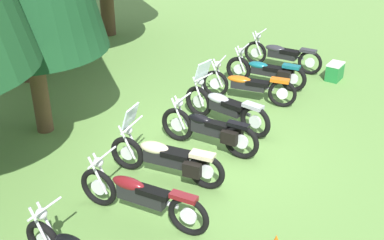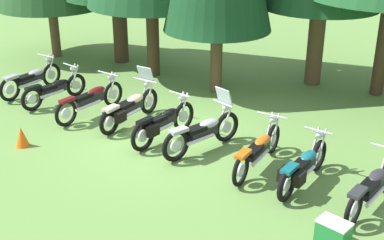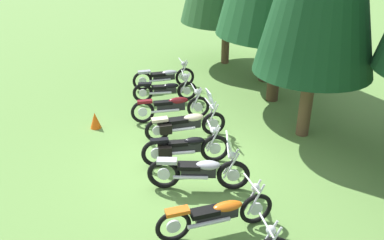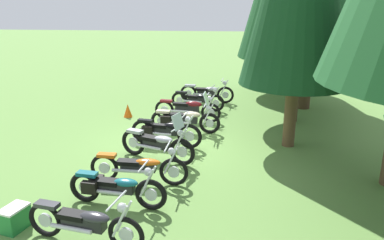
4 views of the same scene
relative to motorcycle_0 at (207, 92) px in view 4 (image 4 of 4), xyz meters
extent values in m
plane|color=#608C42|center=(5.00, -0.84, -0.45)|extent=(80.00, 80.00, 0.00)
torus|color=black|center=(0.07, 0.76, -0.09)|extent=(0.17, 0.71, 0.71)
cylinder|color=silver|center=(0.07, 0.76, -0.09)|extent=(0.08, 0.28, 0.27)
torus|color=black|center=(-0.08, -0.79, -0.09)|extent=(0.17, 0.71, 0.71)
cylinder|color=silver|center=(-0.08, -0.79, -0.09)|extent=(0.08, 0.28, 0.27)
cube|color=black|center=(0.00, -0.01, 0.00)|extent=(0.30, 0.79, 0.22)
ellipsoid|color=#9EA0A8|center=(0.02, 0.20, 0.14)|extent=(0.34, 0.57, 0.17)
cube|color=black|center=(-0.03, -0.23, 0.11)|extent=(0.32, 0.54, 0.10)
cube|color=#9EA0A8|center=(-0.07, -0.71, 0.24)|extent=(0.25, 0.46, 0.08)
cylinder|color=silver|center=(-0.02, 0.71, 0.21)|extent=(0.08, 0.34, 0.65)
cylinder|color=silver|center=(0.15, 0.69, 0.21)|extent=(0.08, 0.34, 0.65)
cylinder|color=silver|center=(0.06, 0.62, 0.54)|extent=(0.68, 0.10, 0.04)
sphere|color=silver|center=(0.06, 0.71, 0.42)|extent=(0.19, 0.19, 0.17)
cylinder|color=silver|center=(0.12, -0.20, -0.07)|extent=(0.15, 0.78, 0.08)
torus|color=black|center=(1.31, 0.41, -0.11)|extent=(0.25, 0.68, 0.67)
cylinder|color=silver|center=(1.31, 0.41, -0.11)|extent=(0.10, 0.26, 0.25)
torus|color=black|center=(0.99, -1.03, -0.11)|extent=(0.25, 0.68, 0.67)
cylinder|color=silver|center=(0.99, -1.03, -0.11)|extent=(0.10, 0.26, 0.25)
cube|color=black|center=(1.15, -0.31, -0.02)|extent=(0.35, 0.76, 0.20)
ellipsoid|color=black|center=(1.19, -0.11, 0.10)|extent=(0.35, 0.56, 0.16)
cube|color=black|center=(1.11, -0.51, 0.07)|extent=(0.32, 0.53, 0.10)
cube|color=black|center=(1.01, -0.96, 0.20)|extent=(0.27, 0.47, 0.08)
cylinder|color=silver|center=(1.23, 0.37, 0.19)|extent=(0.12, 0.34, 0.65)
cylinder|color=silver|center=(1.37, 0.34, 0.19)|extent=(0.12, 0.34, 0.65)
cylinder|color=silver|center=(1.28, 0.28, 0.52)|extent=(0.60, 0.17, 0.04)
sphere|color=silver|center=(1.30, 0.36, 0.40)|extent=(0.20, 0.20, 0.17)
cylinder|color=silver|center=(1.23, -0.50, -0.09)|extent=(0.24, 0.73, 0.08)
torus|color=black|center=(2.73, 0.28, -0.09)|extent=(0.19, 0.71, 0.70)
cylinder|color=silver|center=(2.73, 0.28, -0.09)|extent=(0.09, 0.28, 0.27)
torus|color=black|center=(2.49, -1.40, -0.09)|extent=(0.19, 0.71, 0.70)
cylinder|color=silver|center=(2.49, -1.40, -0.09)|extent=(0.09, 0.28, 0.27)
cube|color=black|center=(2.61, -0.56, 0.02)|extent=(0.29, 0.86, 0.26)
ellipsoid|color=maroon|center=(2.64, -0.33, 0.18)|extent=(0.30, 0.62, 0.20)
cube|color=black|center=(2.57, -0.79, 0.15)|extent=(0.28, 0.58, 0.10)
cube|color=maroon|center=(2.50, -1.32, 0.24)|extent=(0.22, 0.46, 0.08)
cylinder|color=silver|center=(2.65, 0.23, 0.20)|extent=(0.09, 0.34, 0.65)
cylinder|color=silver|center=(2.78, 0.21, 0.20)|extent=(0.09, 0.34, 0.65)
cylinder|color=silver|center=(2.71, 0.14, 0.54)|extent=(0.74, 0.14, 0.04)
sphere|color=silver|center=(2.72, 0.23, 0.42)|extent=(0.19, 0.19, 0.17)
cylinder|color=silver|center=(2.69, -0.76, -0.07)|extent=(0.20, 0.84, 0.08)
torus|color=black|center=(3.89, 0.30, -0.10)|extent=(0.16, 0.70, 0.69)
cylinder|color=silver|center=(3.89, 0.30, -0.10)|extent=(0.07, 0.27, 0.26)
torus|color=black|center=(3.76, -1.30, -0.10)|extent=(0.16, 0.70, 0.69)
cylinder|color=silver|center=(3.76, -1.30, -0.10)|extent=(0.07, 0.27, 0.26)
cube|color=black|center=(3.83, -0.50, 0.01)|extent=(0.30, 0.81, 0.25)
ellipsoid|color=beige|center=(3.85, -0.28, 0.16)|extent=(0.34, 0.59, 0.19)
cube|color=black|center=(3.81, -0.72, 0.13)|extent=(0.32, 0.55, 0.10)
cube|color=beige|center=(3.77, -1.22, 0.22)|extent=(0.25, 0.46, 0.08)
cylinder|color=silver|center=(3.80, 0.25, 0.20)|extent=(0.07, 0.34, 0.65)
cylinder|color=silver|center=(3.97, 0.23, 0.20)|extent=(0.07, 0.34, 0.65)
cylinder|color=silver|center=(3.88, 0.16, 0.54)|extent=(0.77, 0.10, 0.04)
sphere|color=silver|center=(3.89, 0.25, 0.42)|extent=(0.18, 0.18, 0.17)
cylinder|color=silver|center=(3.96, -0.69, -0.08)|extent=(0.14, 0.80, 0.08)
cube|color=silver|center=(3.88, 0.18, 0.72)|extent=(0.45, 0.19, 0.39)
cube|color=black|center=(3.59, -1.09, 0.00)|extent=(0.16, 0.33, 0.26)
cube|color=black|center=(3.97, -1.12, 0.00)|extent=(0.16, 0.33, 0.26)
torus|color=black|center=(5.23, -0.22, -0.07)|extent=(0.24, 0.75, 0.74)
cylinder|color=silver|center=(5.23, -0.22, -0.07)|extent=(0.10, 0.29, 0.29)
torus|color=black|center=(4.96, -1.65, -0.07)|extent=(0.24, 0.75, 0.74)
cylinder|color=silver|center=(4.96, -1.65, -0.07)|extent=(0.10, 0.29, 0.29)
cube|color=black|center=(5.09, -0.93, 0.04)|extent=(0.30, 0.74, 0.25)
ellipsoid|color=black|center=(5.13, -0.74, 0.19)|extent=(0.30, 0.54, 0.19)
cube|color=black|center=(5.05, -1.13, 0.16)|extent=(0.28, 0.51, 0.10)
cube|color=black|center=(4.97, -1.57, 0.28)|extent=(0.23, 0.46, 0.08)
cylinder|color=silver|center=(5.15, -0.27, 0.22)|extent=(0.11, 0.34, 0.65)
cylinder|color=silver|center=(5.28, -0.29, 0.22)|extent=(0.11, 0.34, 0.65)
cylinder|color=silver|center=(5.20, -0.36, 0.56)|extent=(0.62, 0.15, 0.04)
sphere|color=silver|center=(5.22, -0.27, 0.44)|extent=(0.20, 0.20, 0.17)
cylinder|color=silver|center=(5.17, -1.11, -0.05)|extent=(0.21, 0.72, 0.08)
cube|color=black|center=(4.86, -1.43, 0.03)|extent=(0.20, 0.34, 0.26)
cube|color=black|center=(5.13, -1.48, 0.03)|extent=(0.20, 0.34, 0.26)
torus|color=black|center=(6.44, -0.29, -0.08)|extent=(0.38, 0.73, 0.74)
cylinder|color=silver|center=(6.44, -0.29, -0.08)|extent=(0.15, 0.28, 0.28)
torus|color=black|center=(5.87, -1.73, -0.08)|extent=(0.38, 0.73, 0.74)
cylinder|color=silver|center=(5.87, -1.73, -0.08)|extent=(0.15, 0.28, 0.28)
cube|color=black|center=(6.15, -1.01, 0.03)|extent=(0.50, 0.80, 0.24)
ellipsoid|color=#9EA0A8|center=(6.23, -0.81, 0.18)|extent=(0.47, 0.61, 0.19)
cube|color=black|center=(6.07, -1.21, 0.15)|extent=(0.44, 0.57, 0.10)
cube|color=#9EA0A8|center=(5.90, -1.66, 0.27)|extent=(0.36, 0.49, 0.08)
cylinder|color=silver|center=(6.33, -0.32, 0.22)|extent=(0.16, 0.33, 0.65)
cylinder|color=silver|center=(6.49, -0.38, 0.22)|extent=(0.16, 0.33, 0.65)
cylinder|color=silver|center=(6.38, -0.42, 0.56)|extent=(0.58, 0.26, 0.04)
sphere|color=silver|center=(6.42, -0.34, 0.44)|extent=(0.22, 0.22, 0.17)
cylinder|color=silver|center=(6.22, -1.22, -0.06)|extent=(0.36, 0.74, 0.08)
cube|color=silver|center=(6.39, -0.41, 0.74)|extent=(0.47, 0.30, 0.39)
torus|color=black|center=(7.61, -0.36, -0.10)|extent=(0.12, 0.69, 0.69)
cylinder|color=silver|center=(7.61, -0.36, -0.10)|extent=(0.06, 0.27, 0.27)
torus|color=black|center=(7.54, -2.03, -0.10)|extent=(0.12, 0.69, 0.69)
cylinder|color=silver|center=(7.54, -2.03, -0.10)|extent=(0.06, 0.27, 0.27)
cube|color=black|center=(7.58, -1.19, -0.01)|extent=(0.25, 0.84, 0.20)
ellipsoid|color=#D16014|center=(7.59, -0.96, 0.11)|extent=(0.29, 0.60, 0.16)
cube|color=black|center=(7.57, -1.42, 0.08)|extent=(0.27, 0.56, 0.10)
cube|color=#D16014|center=(7.54, -1.95, 0.23)|extent=(0.21, 0.45, 0.08)
cylinder|color=silver|center=(7.53, -0.41, 0.20)|extent=(0.06, 0.34, 0.65)
cylinder|color=silver|center=(7.69, -0.42, 0.20)|extent=(0.06, 0.34, 0.65)
cylinder|color=silver|center=(7.61, -0.49, 0.53)|extent=(0.69, 0.07, 0.04)
sphere|color=silver|center=(7.61, -0.41, 0.41)|extent=(0.18, 0.18, 0.17)
cylinder|color=silver|center=(7.70, -1.38, -0.08)|extent=(0.12, 0.83, 0.08)
torus|color=black|center=(8.74, -0.67, -0.10)|extent=(0.21, 0.70, 0.69)
cylinder|color=silver|center=(8.74, -0.67, -0.10)|extent=(0.08, 0.26, 0.26)
torus|color=black|center=(8.54, -2.15, -0.10)|extent=(0.21, 0.70, 0.69)
cylinder|color=silver|center=(8.54, -2.15, -0.10)|extent=(0.08, 0.26, 0.26)
cube|color=black|center=(8.64, -1.41, -0.01)|extent=(0.31, 0.76, 0.21)
ellipsoid|color=#14606B|center=(8.67, -1.21, 0.12)|extent=(0.34, 0.56, 0.16)
cube|color=black|center=(8.61, -1.62, 0.09)|extent=(0.31, 0.52, 0.10)
cube|color=#14606B|center=(8.55, -2.07, 0.22)|extent=(0.25, 0.46, 0.08)
cylinder|color=silver|center=(8.66, -0.72, 0.20)|extent=(0.09, 0.34, 0.65)
cylinder|color=silver|center=(8.81, -0.74, 0.20)|extent=(0.09, 0.34, 0.65)
cylinder|color=silver|center=(8.72, -0.81, 0.53)|extent=(0.61, 0.12, 0.04)
sphere|color=silver|center=(8.74, -0.72, 0.41)|extent=(0.19, 0.19, 0.17)
cylinder|color=silver|center=(8.75, -1.59, -0.08)|extent=(0.18, 0.74, 0.08)
cube|color=black|center=(8.40, -1.93, 0.00)|extent=(0.18, 0.34, 0.26)
cube|color=black|center=(8.74, -1.98, 0.00)|extent=(0.18, 0.34, 0.26)
torus|color=black|center=(10.17, -0.83, -0.10)|extent=(0.22, 0.69, 0.68)
cylinder|color=silver|center=(10.17, -0.83, -0.10)|extent=(0.10, 0.27, 0.27)
torus|color=black|center=(9.85, -2.42, -0.10)|extent=(0.22, 0.69, 0.68)
cylinder|color=silver|center=(9.85, -2.42, -0.10)|extent=(0.10, 0.27, 0.27)
cube|color=black|center=(10.01, -1.63, 0.00)|extent=(0.37, 0.83, 0.22)
ellipsoid|color=#2D2D33|center=(10.06, -1.41, 0.13)|extent=(0.38, 0.61, 0.17)
cube|color=black|center=(9.97, -1.85, 0.10)|extent=(0.36, 0.58, 0.10)
cube|color=#2D2D33|center=(9.87, -2.34, 0.22)|extent=(0.28, 0.47, 0.08)
cylinder|color=silver|center=(10.08, -0.87, 0.19)|extent=(0.11, 0.34, 0.65)
cylinder|color=silver|center=(10.24, -0.91, 0.19)|extent=(0.11, 0.34, 0.65)
cylinder|color=silver|center=(10.14, -0.97, 0.53)|extent=(0.71, 0.18, 0.04)
sphere|color=silver|center=(10.16, -0.88, 0.41)|extent=(0.20, 0.20, 0.17)
cylinder|color=silver|center=(10.11, -1.83, -0.08)|extent=(0.24, 0.80, 0.08)
cylinder|color=brown|center=(-1.98, 3.29, 0.46)|extent=(0.33, 0.33, 1.81)
cylinder|color=#42301E|center=(0.49, 3.86, 0.69)|extent=(0.50, 0.50, 2.27)
cylinder|color=#42301E|center=(2.27, 3.14, 0.70)|extent=(0.40, 0.40, 2.29)
cylinder|color=brown|center=(4.73, 2.68, 0.50)|extent=(0.35, 0.35, 1.88)
cube|color=#1E7233|center=(9.68, -3.11, -0.23)|extent=(0.60, 0.47, 0.43)
cube|color=silver|center=(9.68, -3.11, 0.00)|extent=(0.61, 0.48, 0.04)
cone|color=#EA590F|center=(2.33, -2.78, -0.21)|extent=(0.32, 0.32, 0.48)
camera|label=1|loc=(-3.20, -3.36, 4.71)|focal=45.82mm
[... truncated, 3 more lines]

